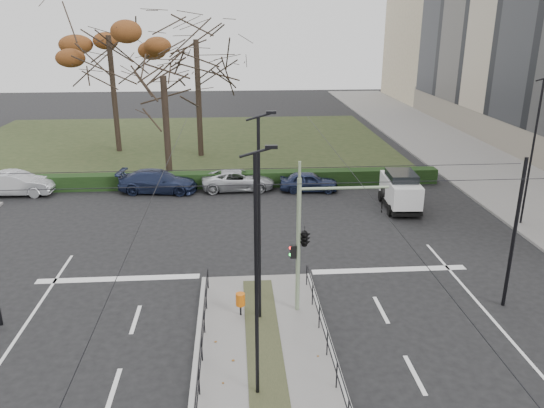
% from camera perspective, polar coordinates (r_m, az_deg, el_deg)
% --- Properties ---
extents(ground, '(140.00, 140.00, 0.00)m').
position_cam_1_polar(ground, '(19.01, -0.93, -14.90)').
color(ground, black).
rests_on(ground, ground).
extents(median_island, '(4.40, 15.00, 0.14)m').
position_cam_1_polar(median_island, '(16.95, -0.40, -19.43)').
color(median_island, slate).
rests_on(median_island, ground).
extents(sidewalk_east, '(8.00, 90.00, 0.14)m').
position_cam_1_polar(sidewalk_east, '(43.48, 21.67, 3.74)').
color(sidewalk_east, slate).
rests_on(sidewalk_east, ground).
extents(park, '(38.00, 26.00, 0.10)m').
position_cam_1_polar(park, '(49.15, -10.21, 6.44)').
color(park, '#232E17').
rests_on(park, ground).
extents(hedge, '(38.00, 1.00, 1.00)m').
position_cam_1_polar(hedge, '(36.15, -12.25, 2.45)').
color(hedge, black).
rests_on(hedge, ground).
extents(median_railing, '(4.14, 13.24, 0.92)m').
position_cam_1_polar(median_railing, '(16.32, -0.38, -17.16)').
color(median_railing, black).
rests_on(median_railing, median_island).
extents(catenary, '(20.00, 34.00, 6.00)m').
position_cam_1_polar(catenary, '(18.80, -1.27, -3.43)').
color(catenary, black).
rests_on(catenary, ground).
extents(traffic_light, '(3.57, 2.04, 5.25)m').
position_cam_1_polar(traffic_light, '(19.45, 3.76, -3.39)').
color(traffic_light, gray).
rests_on(traffic_light, median_island).
extents(litter_bin, '(0.35, 0.35, 0.90)m').
position_cam_1_polar(litter_bin, '(20.10, -3.42, -10.25)').
color(litter_bin, black).
rests_on(litter_bin, median_island).
extents(streetlamp_median_near, '(0.63, 0.13, 7.52)m').
position_cam_1_polar(streetlamp_median_near, '(14.69, -1.63, -7.88)').
color(streetlamp_median_near, black).
rests_on(streetlamp_median_near, median_island).
extents(streetlamp_median_far, '(0.64, 0.13, 7.70)m').
position_cam_1_polar(streetlamp_median_far, '(18.54, -1.35, -1.65)').
color(streetlamp_median_far, black).
rests_on(streetlamp_median_far, median_island).
extents(streetlamp_sidewalk, '(0.66, 0.14, 7.93)m').
position_cam_1_polar(streetlamp_sidewalk, '(31.01, 26.23, 5.15)').
color(streetlamp_sidewalk, black).
rests_on(streetlamp_sidewalk, sidewalk_east).
extents(parked_car_second, '(4.69, 1.71, 1.54)m').
position_cam_1_polar(parked_car_second, '(37.58, -25.82, 1.99)').
color(parked_car_second, '#ADAFB5').
rests_on(parked_car_second, ground).
extents(parked_car_third, '(5.26, 2.62, 1.47)m').
position_cam_1_polar(parked_car_third, '(35.23, -12.17, 2.41)').
color(parked_car_third, '#1C2542').
rests_on(parked_car_third, ground).
extents(parked_car_fourth, '(4.80, 2.28, 1.33)m').
position_cam_1_polar(parked_car_fourth, '(35.03, -3.65, 2.59)').
color(parked_car_fourth, '#ADAFB5').
rests_on(parked_car_fourth, ground).
extents(white_van, '(2.12, 4.18, 2.23)m').
position_cam_1_polar(white_van, '(32.23, 13.65, 1.53)').
color(white_van, silver).
rests_on(white_van, ground).
extents(rust_tree, '(10.03, 10.03, 12.35)m').
position_cam_1_polar(rust_tree, '(46.03, -17.21, 16.94)').
color(rust_tree, black).
rests_on(rust_tree, park).
extents(bare_tree_center, '(8.23, 8.23, 12.14)m').
position_cam_1_polar(bare_tree_center, '(42.97, -8.15, 16.25)').
color(bare_tree_center, black).
rests_on(bare_tree_center, park).
extents(bare_tree_near, '(5.82, 5.82, 9.42)m').
position_cam_1_polar(bare_tree_near, '(36.47, -11.59, 12.54)').
color(bare_tree_near, black).
rests_on(bare_tree_near, park).
extents(parked_car_fifth, '(3.90, 1.80, 1.29)m').
position_cam_1_polar(parked_car_fifth, '(34.74, 3.97, 2.42)').
color(parked_car_fifth, '#1C2542').
rests_on(parked_car_fifth, ground).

